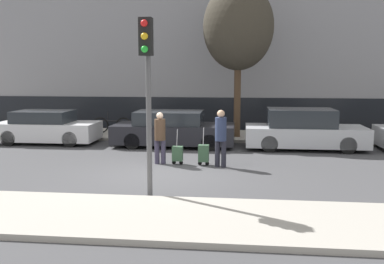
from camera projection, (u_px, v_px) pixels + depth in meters
ground_plane at (161, 174)px, 12.01m from camera, size 80.00×80.00×0.00m
sidewalk_near at (125, 217)px, 8.31m from camera, size 28.00×2.50×0.12m
sidewalk_far at (190, 135)px, 18.89m from camera, size 28.00×3.00×0.12m
building_facade at (198, 18)px, 21.76m from camera, size 28.00×3.07×11.16m
parked_car_0 at (47, 128)px, 17.09m from camera, size 3.98×1.73×1.30m
parked_car_1 at (173, 130)px, 16.45m from camera, size 4.62×1.91×1.35m
parked_car_2 at (304, 130)px, 15.82m from camera, size 4.37×1.82×1.49m
pedestrian_left at (160, 135)px, 13.21m from camera, size 0.35×0.34×1.61m
trolley_left at (177, 154)px, 13.20m from camera, size 0.34×0.29×1.11m
pedestrian_right at (221, 135)px, 12.76m from camera, size 0.34×0.34×1.73m
trolley_right at (204, 153)px, 13.07m from camera, size 0.34×0.29×1.18m
traffic_light at (147, 73)px, 9.27m from camera, size 0.28×0.47×3.99m
parked_bicycle at (112, 125)px, 18.98m from camera, size 1.77×0.06×0.96m
bare_tree_near_crossing at (238, 27)px, 17.47m from camera, size 2.89×2.89×6.31m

